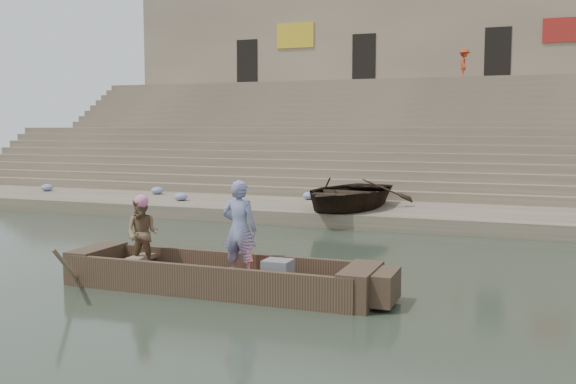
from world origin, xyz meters
The scene contains 14 objects.
ground centered at (0.00, 0.00, 0.00)m, with size 120.00×120.00×0.00m, color #293427.
lower_landing centered at (0.00, 8.00, 0.20)m, with size 32.00×4.00×0.40m, color gray.
mid_landing centered at (0.00, 15.50, 1.40)m, with size 32.00×3.00×2.80m, color gray.
upper_landing centered at (0.00, 22.50, 2.60)m, with size 32.00×3.00×5.20m, color gray.
ghat_steps centered at (0.00, 17.19, 1.80)m, with size 32.00×11.00×5.20m.
building_wall centered at (0.00, 26.50, 5.60)m, with size 32.00×5.07×11.20m.
main_rowboat centered at (1.65, -1.32, 0.11)m, with size 5.00×1.30×0.22m, color brown.
rowboat_trim centered at (1.86, -1.33, 0.31)m, with size 6.04×2.63×2.00m.
standing_man centered at (1.98, -1.16, 1.08)m, with size 0.63×0.41×1.72m, color navy.
rowing_man centered at (-0.01, -1.14, 0.88)m, with size 0.64×0.50×1.33m, color #2A7F4C.
television centered at (2.75, -1.32, 0.42)m, with size 0.46×0.42×0.40m.
beached_rowboat centered at (1.60, 7.40, 0.86)m, with size 3.19×4.47×0.93m, color #2D2116.
pedestrian centered at (3.49, 22.62, 5.96)m, with size 0.99×0.57×1.53m, color #B03B1D.
cloth_bundles centered at (-3.88, 8.64, 0.53)m, with size 12.48×2.21×0.26m.
Camera 1 is at (6.67, -11.36, 2.87)m, focal length 40.51 mm.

